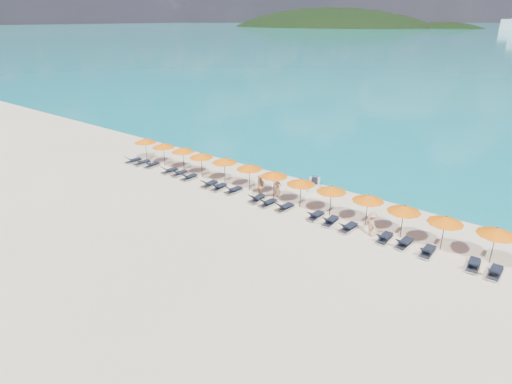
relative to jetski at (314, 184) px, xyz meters
The scene contains 40 objects.
ground 9.03m from the jetski, 98.79° to the right, with size 1400.00×1400.00×0.00m, color beige.
headland_main 611.84m from the jetski, 119.57° to the left, with size 374.00×242.00×126.50m.
headland_small 572.59m from the jetski, 105.36° to the left, with size 162.00×126.00×85.50m.
jetski is the anchor object (origin of this frame).
beachgoer_a 3.76m from the jetski, 108.43° to the right, with size 0.60×0.39×1.64m, color tan.
beachgoer_b 4.92m from the jetski, 116.98° to the right, with size 0.88×0.51×1.82m, color tan.
beachgoer_c 8.67m from the jetski, 34.16° to the right, with size 1.09×0.50×1.68m, color tan.
umbrella_0 17.10m from the jetski, 166.71° to the right, with size 2.10×2.10×2.28m.
umbrella_1 14.55m from the jetski, 164.34° to the right, with size 2.10×2.10×2.28m.
umbrella_2 12.17m from the jetski, 161.89° to the right, with size 2.10×2.10×2.28m.
umbrella_3 9.94m from the jetski, 156.55° to the right, with size 2.10×2.10×2.28m.
umbrella_4 7.65m from the jetski, 150.36° to the right, with size 2.10×2.10×2.28m.
umbrella_5 5.57m from the jetski, 136.31° to the right, with size 2.10×2.10×2.28m.
umbrella_6 4.36m from the jetski, 109.30° to the right, with size 2.10×2.10×2.28m.
umbrella_7 4.41m from the jetski, 73.48° to the right, with size 2.10×2.10×2.28m.
umbrella_8 5.48m from the jetski, 46.70° to the right, with size 2.10×2.10×2.28m.
umbrella_9 7.43m from the jetski, 30.59° to the right, with size 2.10×2.10×2.28m.
umbrella_10 9.68m from the jetski, 24.04° to the right, with size 2.10×2.10×2.28m.
umbrella_11 11.96m from the jetski, 19.24° to the right, with size 2.10×2.10×2.28m.
umbrella_12 14.40m from the jetski, 14.86° to the right, with size 2.10×2.10×2.28m.
lounger_0 17.83m from the jetski, 163.20° to the right, with size 0.77×1.75×0.66m.
lounger_1 16.68m from the jetski, 162.50° to the right, with size 0.68×1.72×0.66m.
lounger_2 15.42m from the jetski, 161.41° to the right, with size 0.75×1.74×0.66m.
lounger_3 13.05m from the jetski, 157.77° to the right, with size 0.74×1.74×0.66m.
lounger_4 11.93m from the jetski, 155.94° to the right, with size 0.71×1.73×0.66m.
lounger_5 10.72m from the jetski, 152.06° to the right, with size 0.64×1.71×0.66m.
lounger_6 8.64m from the jetski, 143.70° to the right, with size 0.65×1.71×0.66m.
lounger_7 7.80m from the jetski, 138.85° to the right, with size 0.79×1.75×0.66m.
lounger_8 6.65m from the jetski, 132.74° to the right, with size 0.77×1.75×0.66m.
lounger_9 5.43m from the jetski, 111.59° to the right, with size 0.68×1.72×0.66m.
lounger_10 5.27m from the jetski, 99.20° to the right, with size 0.79×1.75×0.66m.
lounger_11 5.09m from the jetski, 83.63° to the right, with size 0.77×1.75×0.66m.
lounger_12 5.75m from the jetski, 57.95° to the right, with size 0.65×1.71×0.66m.
lounger_13 6.56m from the jetski, 49.22° to the right, with size 0.74×1.74×0.66m.
lounger_14 7.61m from the jetski, 41.85° to the right, with size 0.75×1.74×0.66m.
lounger_15 9.50m from the jetski, 31.46° to the right, with size 0.66×1.72×0.66m.
lounger_16 10.50m from the jetski, 27.56° to the right, with size 0.72×1.74×0.66m.
lounger_17 11.85m from the jetski, 24.86° to the right, with size 0.67×1.72×0.66m.
lounger_18 14.11m from the jetski, 20.15° to the right, with size 0.78×1.75×0.66m.
lounger_19 15.17m from the jetski, 19.05° to the right, with size 0.62×1.70×0.66m.
Camera 1 is at (17.88, -19.44, 12.98)m, focal length 30.00 mm.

